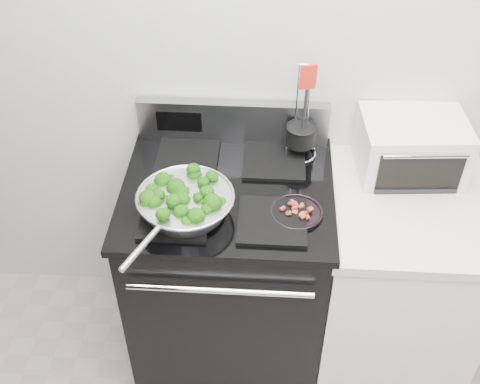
# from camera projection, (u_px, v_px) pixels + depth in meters

# --- Properties ---
(back_wall) EXTENTS (4.00, 0.02, 2.70)m
(back_wall) POSITION_uv_depth(u_px,v_px,m) (315.00, 49.00, 2.20)
(back_wall) COLOR beige
(back_wall) RESTS_ON ground
(gas_range) EXTENTS (0.79, 0.69, 1.13)m
(gas_range) POSITION_uv_depth(u_px,v_px,m) (229.00, 271.00, 2.54)
(gas_range) COLOR black
(gas_range) RESTS_ON floor
(counter) EXTENTS (0.62, 0.68, 0.92)m
(counter) POSITION_uv_depth(u_px,v_px,m) (392.00, 283.00, 2.52)
(counter) COLOR white
(counter) RESTS_ON floor
(skillet) EXTENTS (0.35, 0.52, 0.07)m
(skillet) POSITION_uv_depth(u_px,v_px,m) (185.00, 203.00, 2.09)
(skillet) COLOR silver
(skillet) RESTS_ON gas_range
(broccoli_pile) EXTENTS (0.27, 0.27, 0.09)m
(broccoli_pile) POSITION_uv_depth(u_px,v_px,m) (185.00, 198.00, 2.08)
(broccoli_pile) COLOR black
(broccoli_pile) RESTS_ON skillet
(bacon_plate) EXTENTS (0.19, 0.19, 0.04)m
(bacon_plate) POSITION_uv_depth(u_px,v_px,m) (297.00, 210.00, 2.11)
(bacon_plate) COLOR black
(bacon_plate) RESTS_ON gas_range
(utensil_holder) EXTENTS (0.13, 0.13, 0.41)m
(utensil_holder) POSITION_uv_depth(u_px,v_px,m) (300.00, 140.00, 2.33)
(utensil_holder) COLOR silver
(utensil_holder) RESTS_ON gas_range
(toaster_oven) EXTENTS (0.41, 0.33, 0.22)m
(toaster_oven) POSITION_uv_depth(u_px,v_px,m) (411.00, 146.00, 2.29)
(toaster_oven) COLOR silver
(toaster_oven) RESTS_ON counter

